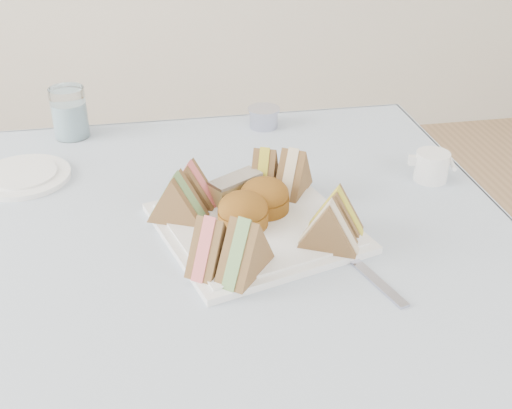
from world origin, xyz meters
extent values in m
cube|color=brown|center=(0.00, 0.00, 0.37)|extent=(0.90, 0.90, 0.74)
cube|color=#AAC1DE|center=(0.00, 0.00, 0.74)|extent=(1.02, 1.02, 0.01)
cube|color=white|center=(0.07, 0.02, 0.75)|extent=(0.37, 0.37, 0.01)
cylinder|color=#9D601B|center=(0.05, 0.02, 0.79)|extent=(0.11, 0.11, 0.06)
cylinder|color=#9D601B|center=(0.10, 0.06, 0.79)|extent=(0.11, 0.11, 0.06)
cube|color=tan|center=(0.05, 0.10, 0.78)|extent=(0.10, 0.08, 0.04)
cylinder|color=white|center=(-0.33, 0.27, 0.75)|extent=(0.20, 0.20, 0.01)
cylinder|color=white|center=(-0.25, 0.46, 0.80)|extent=(0.09, 0.09, 0.11)
cylinder|color=#B3B2C9|center=(0.17, 0.43, 0.77)|extent=(0.09, 0.09, 0.04)
cube|color=#B3B2C9|center=(0.21, -0.12, 0.75)|extent=(0.08, 0.20, 0.00)
cube|color=#B3B2C9|center=(0.17, -0.01, 0.75)|extent=(0.01, 0.17, 0.00)
cylinder|color=white|center=(0.43, 0.13, 0.77)|extent=(0.08, 0.08, 0.06)
camera|label=1|loc=(-0.09, -0.86, 1.32)|focal=45.00mm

